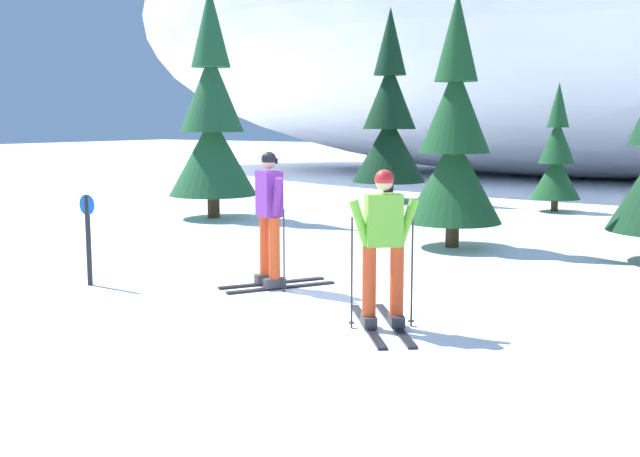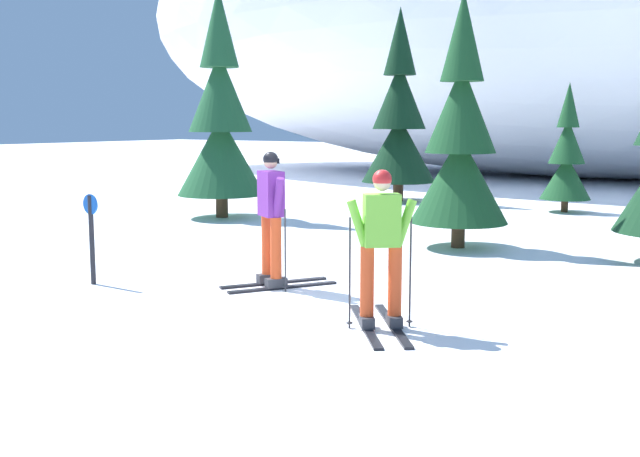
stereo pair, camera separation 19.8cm
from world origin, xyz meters
name	(u,v)px [view 1 (the left image)]	position (x,y,z in m)	size (l,w,h in m)	color
ground_plane	(297,309)	(0.00, 0.00, 0.00)	(120.00, 120.00, 0.00)	white
skier_purple_jacket	(270,216)	(-1.00, 0.84, 0.97)	(1.17, 1.55, 1.83)	black
skier_lime_jacket	(383,248)	(1.26, -0.20, 0.89)	(1.44, 1.64, 1.73)	black
pine_tree_far_left	(212,122)	(-6.57, 6.21, 2.20)	(2.03, 2.03, 5.25)	#47301E
pine_tree_left	(389,121)	(-4.92, 11.79, 2.22)	(2.05, 2.05, 5.31)	#47301E
pine_tree_center_left	(556,158)	(-0.25, 11.71, 1.32)	(1.22, 1.22, 3.16)	#47301E
pine_tree_center	(454,142)	(-0.24, 5.28, 1.86)	(1.72, 1.72, 4.44)	#47301E
trail_marker_post	(88,233)	(-3.16, -0.40, 0.72)	(0.28, 0.07, 1.25)	black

